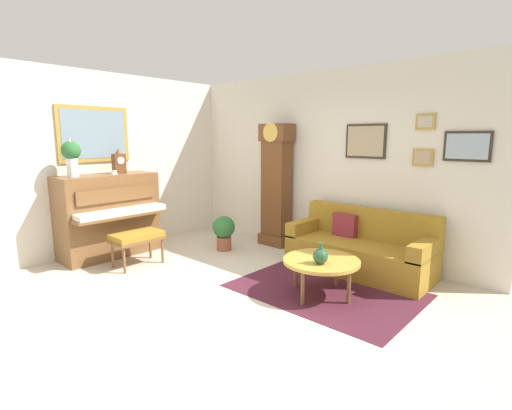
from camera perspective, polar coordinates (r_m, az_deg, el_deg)
ground_plane at (r=4.63m, az=-7.35°, el=-13.56°), size 6.40×6.00×0.10m
wall_left at (r=6.47m, az=-22.86°, el=5.86°), size 0.13×4.90×2.80m
wall_back at (r=6.07m, az=10.02°, el=6.21°), size 5.30×0.13×2.80m
area_rug at (r=4.72m, az=10.35°, el=-12.46°), size 2.10×1.50×0.01m
piano at (r=6.22m, az=-21.20°, el=-1.40°), size 0.87×1.44×1.26m
piano_bench at (r=5.64m, az=-17.43°, el=-4.70°), size 0.42×0.70×0.48m
grandfather_clock at (r=6.34m, az=3.04°, el=2.52°), size 0.52×0.34×2.03m
couch at (r=5.38m, az=15.41°, el=-6.33°), size 1.90×0.80×0.84m
coffee_table at (r=4.46m, az=9.78°, el=-8.41°), size 0.88×0.88×0.43m
mantel_clock at (r=6.22m, az=-19.89°, el=6.06°), size 0.13×0.18×0.38m
flower_vase at (r=5.92m, az=-26.00°, el=6.85°), size 0.26×0.26×0.58m
teacup at (r=6.09m, az=-20.55°, el=4.55°), size 0.12×0.12×0.06m
green_jug at (r=4.27m, az=9.66°, el=-7.58°), size 0.17×0.17×0.24m
potted_plant at (r=6.15m, az=-4.86°, el=-3.85°), size 0.36×0.36×0.56m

